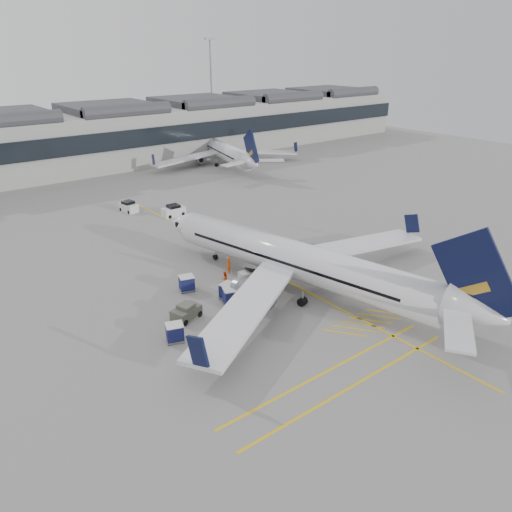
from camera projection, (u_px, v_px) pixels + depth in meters
ground at (235, 326)px, 45.57m from camera, size 220.00×220.00×0.00m
terminal at (13, 145)px, 95.14m from camera, size 200.00×20.45×12.40m
apron_markings at (254, 264)px, 58.50m from camera, size 0.25×60.00×0.01m
airliner_main at (303, 263)px, 50.97m from camera, size 36.83×40.63×10.92m
airliner_far at (223, 151)px, 106.71m from camera, size 31.97×35.33×9.56m
belt_loader at (251, 278)px, 53.80m from camera, size 4.33×1.86×1.73m
baggage_cart_a at (228, 291)px, 50.30m from camera, size 1.83×1.64×1.63m
baggage_cart_b at (232, 296)px, 48.89m from camera, size 2.13×1.96×1.82m
baggage_cart_c at (175, 332)px, 42.99m from camera, size 1.93×1.76×1.65m
baggage_cart_d at (187, 283)px, 51.86m from camera, size 1.89×1.71×1.66m
ramp_agent_a at (229, 265)px, 55.91m from camera, size 0.83×0.74×1.90m
ramp_agent_b at (225, 279)px, 53.03m from camera, size 0.83×0.67×1.61m
pushback_tug at (186, 312)px, 46.56m from camera, size 3.10×2.36×1.54m
safety_cone_nose at (191, 240)px, 64.92m from camera, size 0.37×0.37×0.51m
safety_cone_engine at (274, 265)px, 57.58m from camera, size 0.34×0.34×0.47m
service_van_mid at (129, 207)px, 76.77m from camera, size 2.11×3.43×1.65m
service_van_right at (174, 211)px, 74.75m from camera, size 3.36×1.70×1.73m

